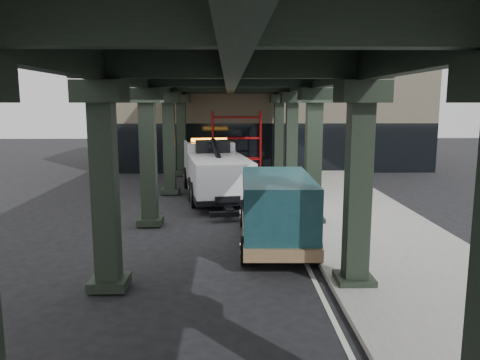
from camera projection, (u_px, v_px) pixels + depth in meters
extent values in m
plane|color=black|center=(244.00, 241.00, 15.44)|extent=(90.00, 90.00, 0.00)
cube|color=gray|center=(362.00, 222.00, 17.50)|extent=(5.00, 40.00, 0.15)
cube|color=silver|center=(288.00, 225.00, 17.45)|extent=(0.12, 38.00, 0.01)
cube|color=black|center=(358.00, 188.00, 11.15)|extent=(0.55, 0.55, 5.00)
cube|color=black|center=(362.00, 92.00, 10.78)|extent=(1.10, 1.10, 0.50)
cube|color=black|center=(354.00, 280.00, 11.53)|extent=(0.90, 0.90, 0.24)
cube|color=black|center=(313.00, 158.00, 17.06)|extent=(0.55, 0.55, 5.00)
cube|color=black|center=(315.00, 96.00, 16.70)|extent=(1.10, 1.10, 0.50)
cube|color=black|center=(312.00, 220.00, 17.44)|extent=(0.90, 0.90, 0.24)
cube|color=black|center=(291.00, 144.00, 22.98)|extent=(0.55, 0.55, 5.00)
cube|color=black|center=(292.00, 98.00, 22.61)|extent=(1.10, 1.10, 0.50)
cube|color=black|center=(291.00, 190.00, 23.36)|extent=(0.90, 0.90, 0.24)
cube|color=black|center=(279.00, 135.00, 28.90)|extent=(0.55, 0.55, 5.00)
cube|color=black|center=(279.00, 99.00, 28.53)|extent=(1.10, 1.10, 0.50)
cube|color=black|center=(278.00, 173.00, 29.28)|extent=(0.90, 0.90, 0.24)
cube|color=black|center=(105.00, 189.00, 11.01)|extent=(0.55, 0.55, 5.00)
cube|color=black|center=(100.00, 92.00, 10.64)|extent=(1.10, 1.10, 0.50)
cube|color=black|center=(110.00, 282.00, 11.39)|extent=(0.90, 0.90, 0.24)
cube|color=black|center=(148.00, 159.00, 16.92)|extent=(0.55, 0.55, 5.00)
cube|color=black|center=(146.00, 96.00, 16.56)|extent=(1.10, 1.10, 0.50)
cube|color=black|center=(150.00, 221.00, 17.30)|extent=(0.90, 0.90, 0.24)
cube|color=black|center=(169.00, 144.00, 22.84)|extent=(0.55, 0.55, 5.00)
cube|color=black|center=(168.00, 97.00, 22.48)|extent=(1.10, 1.10, 0.50)
cube|color=black|center=(170.00, 191.00, 23.22)|extent=(0.90, 0.90, 0.24)
cube|color=black|center=(182.00, 136.00, 28.76)|extent=(0.55, 0.55, 5.00)
cube|color=black|center=(181.00, 99.00, 28.39)|extent=(1.10, 1.10, 0.50)
cube|color=black|center=(182.00, 173.00, 29.14)|extent=(0.90, 0.90, 0.24)
cube|color=black|center=(315.00, 73.00, 16.57)|extent=(0.35, 32.00, 1.10)
cube|color=black|center=(146.00, 73.00, 16.43)|extent=(0.35, 32.00, 1.10)
cube|color=black|center=(231.00, 73.00, 16.50)|extent=(0.35, 32.00, 1.10)
cube|color=black|center=(231.00, 52.00, 16.38)|extent=(7.40, 32.00, 0.30)
cube|color=#C6B793|center=(262.00, 110.00, 34.56)|extent=(22.00, 10.00, 8.00)
cylinder|color=red|center=(213.00, 142.00, 29.77)|extent=(0.08, 0.08, 4.00)
cylinder|color=red|center=(213.00, 144.00, 28.98)|extent=(0.08, 0.08, 4.00)
cylinder|color=red|center=(260.00, 142.00, 29.84)|extent=(0.08, 0.08, 4.00)
cylinder|color=red|center=(261.00, 143.00, 29.05)|extent=(0.08, 0.08, 4.00)
cylinder|color=red|center=(236.00, 158.00, 29.97)|extent=(3.00, 0.08, 0.08)
cylinder|color=red|center=(236.00, 138.00, 29.76)|extent=(3.00, 0.08, 0.08)
cylinder|color=red|center=(236.00, 117.00, 29.55)|extent=(3.00, 0.08, 0.08)
cube|color=black|center=(215.00, 184.00, 22.17)|extent=(2.21, 7.73, 0.26)
cube|color=silver|center=(209.00, 159.00, 24.56)|extent=(2.76, 2.80, 1.84)
cube|color=silver|center=(207.00, 166.00, 25.68)|extent=(2.48, 1.08, 0.92)
cube|color=black|center=(208.00, 149.00, 24.72)|extent=(2.43, 1.66, 0.87)
cube|color=silver|center=(219.00, 173.00, 20.92)|extent=(3.22, 5.43, 1.43)
cube|color=orange|center=(209.00, 140.00, 24.19)|extent=(1.86, 0.57, 0.16)
cube|color=black|center=(213.00, 146.00, 22.74)|extent=(1.71, 0.86, 0.61)
cylinder|color=black|center=(218.00, 156.00, 20.99)|extent=(0.80, 3.57, 1.37)
cube|color=black|center=(228.00, 208.00, 18.56)|extent=(0.53, 1.46, 0.18)
cube|color=black|center=(231.00, 214.00, 17.87)|extent=(1.66, 0.51, 0.18)
cylinder|color=black|center=(187.00, 178.00, 24.82)|extent=(0.53, 1.17, 1.12)
cylinder|color=silver|center=(187.00, 178.00, 24.82)|extent=(0.49, 0.67, 0.62)
cylinder|color=black|center=(229.00, 177.00, 25.22)|extent=(0.53, 1.17, 1.12)
cylinder|color=silver|center=(229.00, 177.00, 25.22)|extent=(0.49, 0.67, 0.62)
cylinder|color=black|center=(192.00, 189.00, 21.55)|extent=(0.53, 1.17, 1.12)
cylinder|color=silver|center=(192.00, 189.00, 21.55)|extent=(0.49, 0.67, 0.62)
cylinder|color=black|center=(240.00, 188.00, 21.95)|extent=(0.53, 1.17, 1.12)
cylinder|color=silver|center=(240.00, 188.00, 21.95)|extent=(0.49, 0.67, 0.62)
cylinder|color=black|center=(195.00, 195.00, 20.26)|extent=(0.53, 1.17, 1.12)
cylinder|color=silver|center=(195.00, 195.00, 20.26)|extent=(0.49, 0.67, 0.62)
cylinder|color=black|center=(246.00, 193.00, 20.66)|extent=(0.53, 1.17, 1.12)
cylinder|color=silver|center=(246.00, 193.00, 20.66)|extent=(0.49, 0.67, 0.62)
cube|color=#11383F|center=(271.00, 201.00, 17.10)|extent=(2.04, 1.13, 0.88)
cube|color=#11383F|center=(277.00, 207.00, 14.36)|extent=(2.17, 4.47, 1.92)
cube|color=#8C6A47|center=(276.00, 229.00, 14.88)|extent=(2.23, 5.55, 0.34)
cube|color=black|center=(272.00, 182.00, 16.58)|extent=(1.93, 0.47, 0.82)
cube|color=black|center=(276.00, 190.00, 14.58)|extent=(2.18, 3.59, 0.54)
cube|color=silver|center=(270.00, 209.00, 17.67)|extent=(1.97, 0.16, 0.29)
cylinder|color=black|center=(244.00, 216.00, 17.13)|extent=(0.29, 0.83, 0.83)
cylinder|color=silver|center=(244.00, 216.00, 17.13)|extent=(0.33, 0.46, 0.45)
cylinder|color=black|center=(298.00, 216.00, 17.13)|extent=(0.29, 0.83, 0.83)
cylinder|color=silver|center=(298.00, 216.00, 17.13)|extent=(0.33, 0.46, 0.45)
cylinder|color=black|center=(245.00, 251.00, 13.06)|extent=(0.29, 0.83, 0.83)
cylinder|color=silver|center=(245.00, 251.00, 13.06)|extent=(0.33, 0.46, 0.45)
cylinder|color=black|center=(316.00, 251.00, 13.06)|extent=(0.29, 0.83, 0.83)
cylinder|color=silver|center=(316.00, 251.00, 13.06)|extent=(0.33, 0.46, 0.45)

